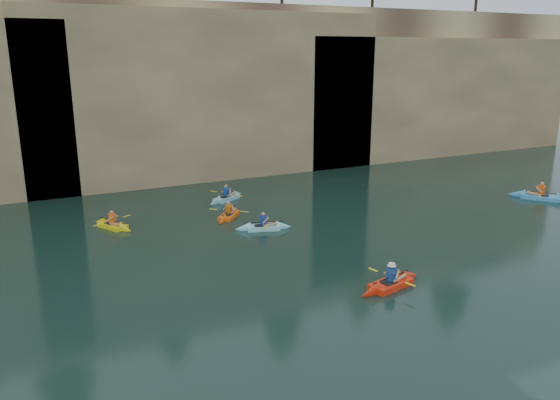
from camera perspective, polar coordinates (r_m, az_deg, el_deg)
name	(u,v)px	position (r m, az deg, el deg)	size (l,w,h in m)	color
ground	(397,326)	(18.17, 12.18, -12.77)	(160.00, 160.00, 0.00)	black
cliff	(156,84)	(43.69, -12.78, 11.72)	(70.00, 16.00, 12.00)	tan
cliff_slab_center	(214,94)	(37.19, -6.94, 10.96)	(24.00, 2.40, 11.40)	tan
cliff_slab_east	(444,95)	(47.72, 16.77, 10.43)	(26.00, 2.40, 9.84)	tan
sea_cave_center	(129,164)	(35.58, -15.54, 3.65)	(3.50, 1.00, 3.20)	black
sea_cave_east	(322,139)	(40.36, 4.37, 6.43)	(5.00, 1.00, 4.50)	black
main_kayaker	(391,283)	(20.78, 11.50, -8.53)	(3.24, 2.13, 1.17)	red
kayaker_orange	(229,215)	(28.76, -5.37, -1.57)	(2.36, 2.56, 1.07)	#FF6210
kayaker_ltblue_near	(263,227)	(26.71, -1.76, -2.83)	(2.88, 2.13, 1.10)	#95E4FA
kayaker_yellow	(113,225)	(28.20, -17.08, -2.53)	(1.97, 2.69, 1.11)	yellow
kayaker_ltblue_mid	(226,198)	(32.11, -5.64, 0.24)	(2.95, 2.20, 1.15)	#81BED8
kayaker_blue_east	(541,197)	(35.60, 25.58, 0.31)	(2.79, 3.44, 1.31)	#409ADC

